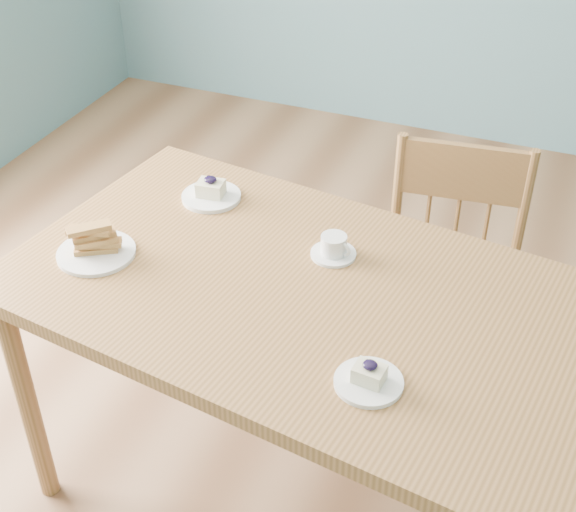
% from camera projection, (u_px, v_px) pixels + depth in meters
% --- Properties ---
extents(room, '(5.01, 5.01, 2.71)m').
position_uv_depth(room, '(469.00, 98.00, 1.64)').
color(room, '#8F6443').
rests_on(room, ground).
extents(dining_table, '(1.63, 1.08, 0.81)m').
position_uv_depth(dining_table, '(306.00, 315.00, 2.04)').
color(dining_table, '#9A683A').
rests_on(dining_table, ground).
extents(dining_chair, '(0.47, 0.45, 0.94)m').
position_uv_depth(dining_chair, '(445.00, 292.00, 2.52)').
color(dining_chair, '#9A683A').
rests_on(dining_chair, ground).
extents(cheesecake_plate_near, '(0.15, 0.15, 0.06)m').
position_uv_depth(cheesecake_plate_near, '(369.00, 379.00, 1.72)').
color(cheesecake_plate_near, white).
rests_on(cheesecake_plate_near, dining_table).
extents(cheesecake_plate_far, '(0.17, 0.17, 0.07)m').
position_uv_depth(cheesecake_plate_far, '(211.00, 193.00, 2.33)').
color(cheesecake_plate_far, white).
rests_on(cheesecake_plate_far, dining_table).
extents(coffee_cup, '(0.12, 0.12, 0.06)m').
position_uv_depth(coffee_cup, '(334.00, 247.00, 2.10)').
color(coffee_cup, white).
rests_on(coffee_cup, dining_table).
extents(biscotti_plate, '(0.21, 0.21, 0.10)m').
position_uv_depth(biscotti_plate, '(95.00, 245.00, 2.10)').
color(biscotti_plate, white).
rests_on(biscotti_plate, dining_table).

